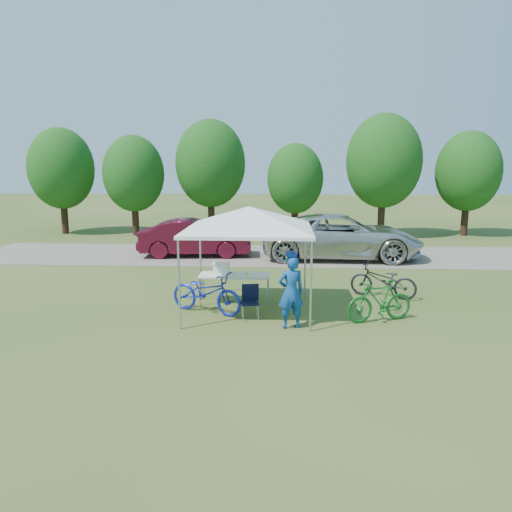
{
  "coord_description": "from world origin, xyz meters",
  "views": [
    {
      "loc": [
        0.84,
        -12.46,
        3.79
      ],
      "look_at": [
        0.07,
        2.0,
        1.09
      ],
      "focal_mm": 35.0,
      "sensor_mm": 36.0,
      "label": 1
    }
  ],
  "objects_px": {
    "bike_dark": "(383,281)",
    "minivan": "(341,236)",
    "folding_chair": "(250,298)",
    "cooler": "(221,268)",
    "bike_green": "(380,301)",
    "sedan": "(195,238)",
    "cyclist": "(291,292)",
    "bike_blue": "(206,292)",
    "folding_table": "(235,276)"
  },
  "relations": [
    {
      "from": "folding_chair",
      "to": "bike_green",
      "type": "height_order",
      "value": "bike_green"
    },
    {
      "from": "cyclist",
      "to": "sedan",
      "type": "relative_size",
      "value": 0.37
    },
    {
      "from": "cyclist",
      "to": "bike_blue",
      "type": "distance_m",
      "value": 2.42
    },
    {
      "from": "folding_table",
      "to": "cooler",
      "type": "relative_size",
      "value": 4.33
    },
    {
      "from": "minivan",
      "to": "folding_table",
      "type": "bearing_deg",
      "value": 152.67
    },
    {
      "from": "bike_green",
      "to": "minivan",
      "type": "xyz_separation_m",
      "value": [
        -0.0,
        8.17,
        0.39
      ]
    },
    {
      "from": "bike_dark",
      "to": "cyclist",
      "type": "bearing_deg",
      "value": -20.55
    },
    {
      "from": "cooler",
      "to": "bike_dark",
      "type": "height_order",
      "value": "cooler"
    },
    {
      "from": "folding_chair",
      "to": "bike_blue",
      "type": "relative_size",
      "value": 0.4
    },
    {
      "from": "bike_blue",
      "to": "sedan",
      "type": "xyz_separation_m",
      "value": [
        -1.65,
        7.86,
        0.23
      ]
    },
    {
      "from": "cooler",
      "to": "bike_blue",
      "type": "height_order",
      "value": "cooler"
    },
    {
      "from": "bike_blue",
      "to": "minivan",
      "type": "height_order",
      "value": "minivan"
    },
    {
      "from": "bike_dark",
      "to": "sedan",
      "type": "height_order",
      "value": "sedan"
    },
    {
      "from": "cyclist",
      "to": "minivan",
      "type": "distance_m",
      "value": 9.01
    },
    {
      "from": "bike_green",
      "to": "sedan",
      "type": "bearing_deg",
      "value": -163.93
    },
    {
      "from": "folding_chair",
      "to": "sedan",
      "type": "relative_size",
      "value": 0.18
    },
    {
      "from": "bike_blue",
      "to": "bike_green",
      "type": "distance_m",
      "value": 4.32
    },
    {
      "from": "cyclist",
      "to": "folding_chair",
      "type": "bearing_deg",
      "value": -53.55
    },
    {
      "from": "folding_table",
      "to": "cyclist",
      "type": "relative_size",
      "value": 1.13
    },
    {
      "from": "folding_table",
      "to": "bike_blue",
      "type": "distance_m",
      "value": 1.2
    },
    {
      "from": "cooler",
      "to": "minivan",
      "type": "bearing_deg",
      "value": 58.95
    },
    {
      "from": "folding_table",
      "to": "folding_chair",
      "type": "distance_m",
      "value": 1.44
    },
    {
      "from": "bike_dark",
      "to": "minivan",
      "type": "distance_m",
      "value": 5.97
    },
    {
      "from": "cooler",
      "to": "bike_green",
      "type": "distance_m",
      "value": 4.31
    },
    {
      "from": "folding_table",
      "to": "bike_dark",
      "type": "bearing_deg",
      "value": 10.2
    },
    {
      "from": "folding_chair",
      "to": "bike_blue",
      "type": "height_order",
      "value": "bike_blue"
    },
    {
      "from": "cyclist",
      "to": "bike_dark",
      "type": "xyz_separation_m",
      "value": [
        2.68,
        2.82,
        -0.36
      ]
    },
    {
      "from": "folding_chair",
      "to": "cyclist",
      "type": "xyz_separation_m",
      "value": [
        1.0,
        -0.74,
        0.37
      ]
    },
    {
      "from": "folding_chair",
      "to": "bike_blue",
      "type": "distance_m",
      "value": 1.19
    },
    {
      "from": "folding_table",
      "to": "cooler",
      "type": "distance_m",
      "value": 0.42
    },
    {
      "from": "folding_chair",
      "to": "bike_blue",
      "type": "bearing_deg",
      "value": 154.13
    },
    {
      "from": "bike_green",
      "to": "bike_dark",
      "type": "height_order",
      "value": "bike_green"
    },
    {
      "from": "cooler",
      "to": "bike_green",
      "type": "bearing_deg",
      "value": -20.25
    },
    {
      "from": "bike_dark",
      "to": "minivan",
      "type": "height_order",
      "value": "minivan"
    },
    {
      "from": "minivan",
      "to": "folding_chair",
      "type": "bearing_deg",
      "value": 159.88
    },
    {
      "from": "cooler",
      "to": "minivan",
      "type": "height_order",
      "value": "minivan"
    },
    {
      "from": "cyclist",
      "to": "sedan",
      "type": "distance_m",
      "value": 9.71
    },
    {
      "from": "bike_dark",
      "to": "minivan",
      "type": "bearing_deg",
      "value": -152.0
    },
    {
      "from": "cooler",
      "to": "minivan",
      "type": "relative_size",
      "value": 0.07
    },
    {
      "from": "folding_chair",
      "to": "bike_green",
      "type": "bearing_deg",
      "value": -12.34
    },
    {
      "from": "cyclist",
      "to": "bike_blue",
      "type": "bearing_deg",
      "value": -43.6
    },
    {
      "from": "cyclist",
      "to": "bike_green",
      "type": "xyz_separation_m",
      "value": [
        2.15,
        0.58,
        -0.34
      ]
    },
    {
      "from": "minivan",
      "to": "sedan",
      "type": "bearing_deg",
      "value": 89.54
    },
    {
      "from": "cooler",
      "to": "folding_chair",
      "type": "bearing_deg",
      "value": -56.6
    },
    {
      "from": "folding_table",
      "to": "cyclist",
      "type": "distance_m",
      "value": 2.56
    },
    {
      "from": "cooler",
      "to": "bike_green",
      "type": "relative_size",
      "value": 0.26
    },
    {
      "from": "cyclist",
      "to": "bike_green",
      "type": "bearing_deg",
      "value": 178.35
    },
    {
      "from": "bike_blue",
      "to": "cyclist",
      "type": "bearing_deg",
      "value": -91.74
    },
    {
      "from": "sedan",
      "to": "cyclist",
      "type": "bearing_deg",
      "value": -161.73
    },
    {
      "from": "bike_green",
      "to": "sedan",
      "type": "relative_size",
      "value": 0.38
    }
  ]
}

